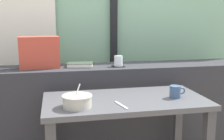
{
  "coord_description": "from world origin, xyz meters",
  "views": [
    {
      "loc": [
        -0.5,
        -1.8,
        1.24
      ],
      "look_at": [
        -0.03,
        0.46,
        0.81
      ],
      "focal_mm": 45.01,
      "sensor_mm": 36.0,
      "label": 1
    }
  ],
  "objects": [
    {
      "name": "soup_bowl",
      "position": [
        -0.37,
        -0.13,
        0.73
      ],
      "size": [
        0.19,
        0.19,
        0.15
      ],
      "color": "#BCB7A8",
      "rests_on": "breakfast_table"
    },
    {
      "name": "dark_console_ledge",
      "position": [
        0.0,
        0.55,
        0.42
      ],
      "size": [
        2.8,
        0.4,
        0.83
      ],
      "primitive_type": "cube",
      "color": "#2D2D33",
      "rests_on": "ground"
    },
    {
      "name": "window_divider_post",
      "position": [
        0.13,
        1.15,
        1.3
      ],
      "size": [
        0.07,
        0.05,
        2.6
      ],
      "primitive_type": "cube",
      "color": "black",
      "rests_on": "ground"
    },
    {
      "name": "breakfast_table",
      "position": [
        -0.03,
        -0.0,
        0.57
      ],
      "size": [
        1.11,
        0.57,
        0.69
      ],
      "color": "#414145",
      "rests_on": "ground"
    },
    {
      "name": "curtain_left_panel",
      "position": [
        -0.76,
        1.12,
        1.25
      ],
      "size": [
        0.56,
        0.06,
        2.5
      ],
      "primitive_type": "cube",
      "color": "silver",
      "rests_on": "ground"
    },
    {
      "name": "closed_book",
      "position": [
        -0.29,
        0.55,
        0.85
      ],
      "size": [
        0.24,
        0.18,
        0.03
      ],
      "color": "#334233",
      "rests_on": "dark_console_ledge"
    },
    {
      "name": "ceramic_mug",
      "position": [
        0.31,
        -0.05,
        0.74
      ],
      "size": [
        0.11,
        0.08,
        0.08
      ],
      "color": "#3D567A",
      "rests_on": "breakfast_table"
    },
    {
      "name": "fork_utensil",
      "position": [
        -0.1,
        -0.15,
        0.7
      ],
      "size": [
        0.05,
        0.17,
        0.01
      ],
      "primitive_type": "cube",
      "rotation": [
        0.0,
        0.0,
        0.23
      ],
      "color": "silver",
      "rests_on": "breakfast_table"
    },
    {
      "name": "outdoor_backdrop",
      "position": [
        0.0,
        1.22,
        1.4
      ],
      "size": [
        4.8,
        0.08,
        2.8
      ],
      "primitive_type": "cube",
      "color": "#84B293",
      "rests_on": "ground"
    },
    {
      "name": "juice_glass",
      "position": [
        0.03,
        0.49,
        0.88
      ],
      "size": [
        0.07,
        0.07,
        0.09
      ],
      "color": "white",
      "rests_on": "coaster_square"
    },
    {
      "name": "throw_pillow",
      "position": [
        -0.62,
        0.55,
        0.96
      ],
      "size": [
        0.33,
        0.16,
        0.26
      ],
      "primitive_type": "cube",
      "rotation": [
        0.0,
        0.0,
        0.08
      ],
      "color": "#B74233",
      "rests_on": "dark_console_ledge"
    },
    {
      "name": "coaster_square",
      "position": [
        0.03,
        0.49,
        0.84
      ],
      "size": [
        0.1,
        0.1,
        0.0
      ],
      "primitive_type": "cube",
      "color": "black",
      "rests_on": "dark_console_ledge"
    }
  ]
}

